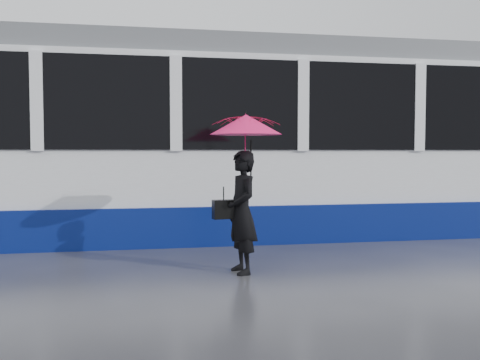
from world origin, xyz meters
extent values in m
plane|color=#2D2D32|center=(0.00, 0.00, 0.00)|extent=(90.00, 90.00, 0.00)
cube|color=#3F3D38|center=(0.00, 1.78, 0.01)|extent=(34.00, 0.07, 0.02)
cube|color=#3F3D38|center=(0.00, 3.22, 0.01)|extent=(34.00, 0.07, 0.02)
imported|color=black|center=(0.88, -0.59, 0.74)|extent=(0.45, 0.60, 1.48)
imported|color=#E9134D|center=(0.93, -0.59, 1.56)|extent=(0.94, 0.96, 0.74)
cone|color=#E9134D|center=(0.93, -0.59, 1.79)|extent=(1.01, 1.01, 0.24)
cylinder|color=black|center=(0.93, -0.59, 1.93)|extent=(0.01, 0.01, 0.06)
cylinder|color=black|center=(0.99, -0.57, 1.28)|extent=(0.02, 0.02, 0.65)
cube|color=black|center=(0.66, -0.57, 0.78)|extent=(0.28, 0.16, 0.23)
cylinder|color=black|center=(0.66, -0.57, 0.98)|extent=(0.01, 0.01, 0.18)
camera|label=1|loc=(-0.32, -6.89, 1.46)|focal=40.00mm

